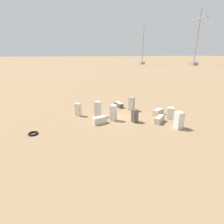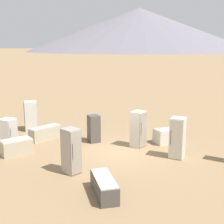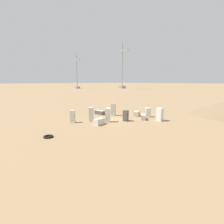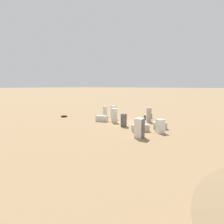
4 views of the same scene
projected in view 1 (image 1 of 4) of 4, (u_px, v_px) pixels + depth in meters
ground_plane at (121, 118)px, 21.60m from camera, size 1000.00×1000.00×0.00m
power_pylon_0 at (196, 48)px, 114.22m from camera, size 12.04×4.13×34.39m
power_pylon_1 at (143, 53)px, 125.92m from camera, size 9.14×3.13×26.11m
discarded_fridge_0 at (135, 116)px, 19.98m from camera, size 0.76×0.71×1.50m
discarded_fridge_1 at (99, 120)px, 19.68m from camera, size 1.13×1.67×0.78m
discarded_fridge_2 at (179, 120)px, 18.21m from camera, size 0.82×0.81×1.81m
discarded_fridge_3 at (119, 105)px, 25.87m from camera, size 1.91×0.79×0.66m
discarded_fridge_4 at (98, 109)px, 21.65m from camera, size 0.95×0.93×1.93m
discarded_fridge_5 at (113, 113)px, 20.35m from camera, size 0.93×0.93×1.88m
discarded_fridge_6 at (78, 110)px, 21.92m from camera, size 0.84×0.85×1.64m
discarded_fridge_7 at (132, 104)px, 23.99m from camera, size 0.89×0.86×1.90m
discarded_fridge_8 at (170, 113)px, 21.03m from camera, size 0.98×0.99×1.40m
discarded_fridge_9 at (158, 112)px, 22.45m from camera, size 1.32×1.64×0.75m
discarded_fridge_10 at (159, 119)px, 20.00m from camera, size 1.63×1.82×0.73m
scrap_tire at (33, 134)px, 17.08m from camera, size 0.96×0.96×0.18m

